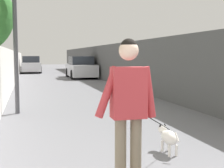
{
  "coord_description": "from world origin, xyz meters",
  "views": [
    {
      "loc": [
        -1.87,
        1.98,
        1.6
      ],
      "look_at": [
        4.33,
        0.27,
        1.0
      ],
      "focal_mm": 49.09,
      "sensor_mm": 36.0,
      "label": 1
    }
  ],
  "objects_px": {
    "car_far": "(31,65)",
    "dog": "(168,137)",
    "person_skateboarder": "(128,102)",
    "car_near": "(81,68)"
  },
  "relations": [
    {
      "from": "car_far",
      "to": "dog",
      "type": "bearing_deg",
      "value": -175.66
    },
    {
      "from": "person_skateboarder",
      "to": "dog",
      "type": "relative_size",
      "value": 1.05
    },
    {
      "from": "person_skateboarder",
      "to": "car_near",
      "type": "relative_size",
      "value": 0.4
    },
    {
      "from": "car_near",
      "to": "person_skateboarder",
      "type": "bearing_deg",
      "value": 172.02
    },
    {
      "from": "dog",
      "to": "person_skateboarder",
      "type": "bearing_deg",
      "value": 138.9
    },
    {
      "from": "car_near",
      "to": "car_far",
      "type": "height_order",
      "value": "same"
    },
    {
      "from": "dog",
      "to": "car_far",
      "type": "height_order",
      "value": "car_far"
    },
    {
      "from": "car_near",
      "to": "dog",
      "type": "bearing_deg",
      "value": 175.11
    },
    {
      "from": "car_near",
      "to": "car_far",
      "type": "relative_size",
      "value": 1.04
    },
    {
      "from": "dog",
      "to": "car_near",
      "type": "bearing_deg",
      "value": -4.89
    }
  ]
}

